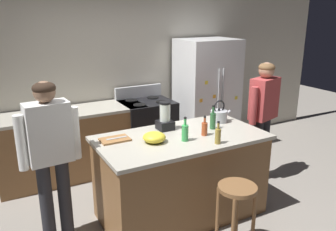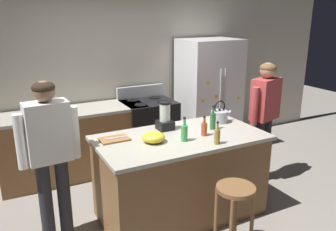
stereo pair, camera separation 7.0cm
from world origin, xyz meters
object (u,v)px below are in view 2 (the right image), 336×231
Objects in this scene: cutting_board at (114,139)px; bottle_vinegar at (217,136)px; bottle_cooking_sauce at (204,129)px; mixing_bowl at (153,137)px; bottle_soda at (184,132)px; person_by_sink_right at (265,111)px; chef_knife at (116,138)px; refrigerator at (209,96)px; kitchen_island at (180,176)px; tea_kettle at (219,116)px; person_by_island_left at (50,147)px; stove_range at (148,130)px; bar_stool at (235,202)px; blender_appliance at (165,118)px; bottle_olive_oil at (213,121)px.

bottle_vinegar is at bearing -33.16° from cutting_board.
mixing_bowl is at bearing 172.45° from bottle_cooking_sauce.
bottle_soda is at bearing -29.07° from cutting_board.
bottle_soda is at bearing -165.35° from person_by_sink_right.
bottle_cooking_sauce is 0.98× the size of chef_knife.
refrigerator is at bearing 58.24° from bottle_vinegar.
kitchen_island is 0.58m from bottle_soda.
chef_knife is at bearing 161.86° from kitchen_island.
bottle_vinegar is at bearing -127.42° from tea_kettle.
bottle_vinegar is at bearing -20.91° from person_by_island_left.
bottle_cooking_sauce is at bearing -18.62° from chef_knife.
person_by_sink_right is 5.36× the size of cutting_board.
stove_range is at bearing 54.75° from chef_knife.
bottle_vinegar is (1.53, -0.58, 0.04)m from person_by_island_left.
kitchen_island is 7.69× the size of bottle_vinegar.
bar_stool is 1.22m from blender_appliance.
person_by_island_left reaches higher than tea_kettle.
mixing_bowl is at bearing -176.24° from kitchen_island.
stove_range is 0.69× the size of person_by_island_left.
cutting_board is (-0.97, -1.31, 0.47)m from stove_range.
stove_range is 4.76× the size of mixing_bowl.
refrigerator reaches higher than tea_kettle.
refrigerator is at bearing 40.88° from blender_appliance.
bar_stool is (-1.26, -1.04, -0.44)m from person_by_sink_right.
refrigerator reaches higher than bottle_cooking_sauce.
bottle_soda is 1.16× the size of chef_knife.
bottle_cooking_sauce is 0.72× the size of cutting_board.
blender_appliance is (-1.44, 0.04, 0.10)m from person_by_sink_right.
tea_kettle is at bearing 62.54° from bar_stool.
kitchen_island is at bearing -17.38° from chef_knife.
tea_kettle is at bearing 36.30° from bottle_cooking_sauce.
bottle_cooking_sauce is (-1.16, -0.33, 0.04)m from person_by_sink_right.
stove_range is (-1.06, 0.02, -0.42)m from refrigerator.
stove_range reaches higher than kitchen_island.
bottle_vinegar is at bearing -32.99° from chef_knife.
chef_knife is at bearing 160.61° from bottle_cooking_sauce.
blender_appliance reaches higher than stove_range.
refrigerator reaches higher than mixing_bowl.
bottle_soda is 0.27m from bottle_cooking_sauce.
cutting_board is at bearing 150.93° from bottle_soda.
stove_range is 1.97m from bottle_vinegar.
stove_range is 5.19× the size of bottle_cooking_sauce.
cutting_board is at bearing -179.43° from person_by_sink_right.
tea_kettle is at bearing 26.89° from bottle_soda.
stove_range is 1.60m from bottle_olive_oil.
mixing_bowl reaches higher than cutting_board.
tea_kettle is (1.97, -0.01, 0.04)m from person_by_island_left.
refrigerator is at bearing 47.72° from kitchen_island.
blender_appliance is 1.49× the size of bottle_cooking_sauce.
bottle_olive_oil reaches higher than bottle_cooking_sauce.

